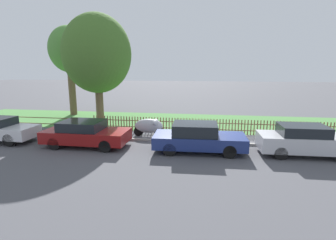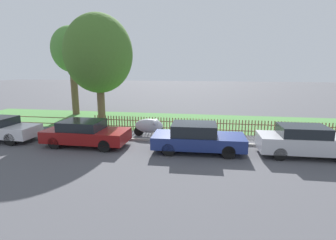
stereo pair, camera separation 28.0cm
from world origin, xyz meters
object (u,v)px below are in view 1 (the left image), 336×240
(covered_motorcycle, at_px, (150,126))
(tree_nearest_kerb, at_px, (69,51))
(parked_car_navy_estate, at_px, (198,137))
(parked_car_red_compact, at_px, (306,140))
(parked_car_black_saloon, at_px, (86,133))
(tree_behind_motorcycle, at_px, (97,54))

(covered_motorcycle, distance_m, tree_nearest_kerb, 11.13)
(parked_car_navy_estate, distance_m, parked_car_red_compact, 5.01)
(parked_car_black_saloon, height_order, tree_behind_motorcycle, tree_behind_motorcycle)
(covered_motorcycle, relative_size, tree_nearest_kerb, 0.25)
(tree_behind_motorcycle, bearing_deg, parked_car_red_compact, -24.23)
(covered_motorcycle, bearing_deg, tree_behind_motorcycle, 141.02)
(parked_car_red_compact, relative_size, tree_behind_motorcycle, 0.56)
(covered_motorcycle, distance_m, tree_behind_motorcycle, 7.08)
(tree_nearest_kerb, relative_size, tree_behind_motorcycle, 0.95)
(parked_car_black_saloon, distance_m, parked_car_navy_estate, 5.87)
(parked_car_navy_estate, relative_size, covered_motorcycle, 2.44)
(parked_car_black_saloon, bearing_deg, parked_car_navy_estate, 0.19)
(parked_car_navy_estate, relative_size, parked_car_red_compact, 1.03)
(parked_car_red_compact, bearing_deg, parked_car_navy_estate, -179.44)
(parked_car_navy_estate, bearing_deg, parked_car_black_saloon, 177.76)
(tree_nearest_kerb, bearing_deg, parked_car_black_saloon, -58.52)
(parked_car_red_compact, bearing_deg, tree_nearest_kerb, 151.30)
(parked_car_navy_estate, height_order, covered_motorcycle, parked_car_navy_estate)
(tree_nearest_kerb, distance_m, tree_behind_motorcycle, 4.50)
(parked_car_navy_estate, distance_m, covered_motorcycle, 3.85)
(parked_car_black_saloon, relative_size, covered_motorcycle, 2.37)
(tree_nearest_kerb, bearing_deg, covered_motorcycle, -36.80)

